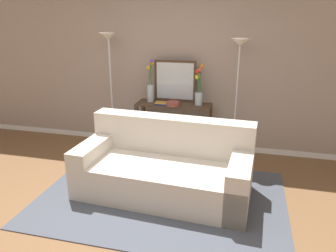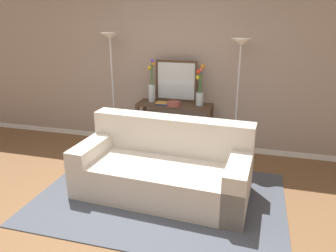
# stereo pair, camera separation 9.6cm
# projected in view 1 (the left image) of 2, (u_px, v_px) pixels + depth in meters

# --- Properties ---
(ground_plane) EXTENTS (16.00, 16.00, 0.02)m
(ground_plane) POSITION_uv_depth(u_px,v_px,m) (120.00, 230.00, 3.34)
(ground_plane) COLOR brown
(back_wall) EXTENTS (12.00, 0.15, 2.95)m
(back_wall) POSITION_uv_depth(u_px,v_px,m) (174.00, 55.00, 5.04)
(back_wall) COLOR white
(back_wall) RESTS_ON ground
(area_rug) EXTENTS (2.88, 1.97, 0.01)m
(area_rug) POSITION_uv_depth(u_px,v_px,m) (162.00, 198.00, 3.88)
(area_rug) COLOR #474C56
(area_rug) RESTS_ON ground
(couch) EXTENTS (2.09, 1.08, 0.88)m
(couch) POSITION_uv_depth(u_px,v_px,m) (165.00, 169.00, 3.93)
(couch) COLOR beige
(couch) RESTS_ON ground
(console_table) EXTENTS (1.13, 0.38, 0.80)m
(console_table) POSITION_uv_depth(u_px,v_px,m) (174.00, 119.00, 4.99)
(console_table) COLOR #473323
(console_table) RESTS_ON ground
(floor_lamp_left) EXTENTS (0.28, 0.28, 1.82)m
(floor_lamp_left) POSITION_uv_depth(u_px,v_px,m) (110.00, 59.00, 4.90)
(floor_lamp_left) COLOR silver
(floor_lamp_left) RESTS_ON ground
(floor_lamp_right) EXTENTS (0.28, 0.28, 1.78)m
(floor_lamp_right) POSITION_uv_depth(u_px,v_px,m) (238.00, 67.00, 4.47)
(floor_lamp_right) COLOR silver
(floor_lamp_right) RESTS_ON ground
(wall_mirror) EXTENTS (0.64, 0.02, 0.63)m
(wall_mirror) POSITION_uv_depth(u_px,v_px,m) (175.00, 81.00, 4.95)
(wall_mirror) COLOR #473323
(wall_mirror) RESTS_ON console_table
(vase_tall_flowers) EXTENTS (0.12, 0.11, 0.65)m
(vase_tall_flowers) POSITION_uv_depth(u_px,v_px,m) (150.00, 86.00, 4.95)
(vase_tall_flowers) COLOR silver
(vase_tall_flowers) RESTS_ON console_table
(vase_short_flowers) EXTENTS (0.14, 0.12, 0.61)m
(vase_short_flowers) POSITION_uv_depth(u_px,v_px,m) (199.00, 89.00, 4.75)
(vase_short_flowers) COLOR silver
(vase_short_flowers) RESTS_ON console_table
(fruit_bowl) EXTENTS (0.20, 0.20, 0.07)m
(fruit_bowl) POSITION_uv_depth(u_px,v_px,m) (173.00, 103.00, 4.78)
(fruit_bowl) COLOR brown
(fruit_bowl) RESTS_ON console_table
(book_stack) EXTENTS (0.21, 0.16, 0.04)m
(book_stack) POSITION_uv_depth(u_px,v_px,m) (162.00, 103.00, 4.84)
(book_stack) COLOR navy
(book_stack) RESTS_ON console_table
(book_row_under_console) EXTENTS (0.37, 0.18, 0.13)m
(book_row_under_console) POSITION_uv_depth(u_px,v_px,m) (156.00, 147.00, 5.21)
(book_row_under_console) COLOR navy
(book_row_under_console) RESTS_ON ground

